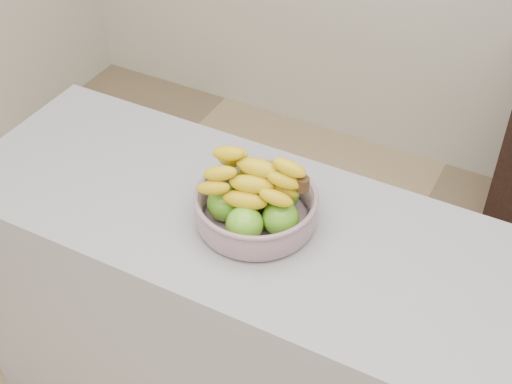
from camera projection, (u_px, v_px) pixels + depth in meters
counter at (307, 354)px, 2.05m from camera, size 2.00×0.60×0.90m
fruit_bowl at (256, 203)px, 1.78m from camera, size 0.31×0.31×0.20m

